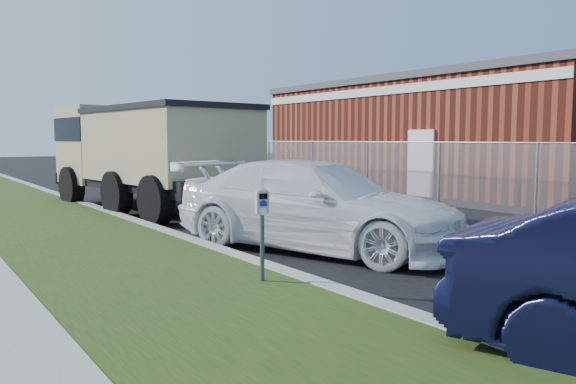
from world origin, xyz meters
TOP-DOWN VIEW (x-y plane):
  - ground at (0.00, 0.00)m, footprint 120.00×120.00m
  - streetside at (-5.57, 2.00)m, footprint 6.12×50.00m
  - chainlink_fence at (6.00, 7.00)m, footprint 0.06×30.06m
  - brick_building at (12.00, 8.00)m, footprint 9.20×14.20m
  - parking_meter at (-3.13, -0.92)m, footprint 0.18×0.14m
  - white_wagon at (-0.92, 0.94)m, footprint 3.90×5.67m
  - dump_truck at (-1.23, 7.99)m, footprint 3.56×7.48m

SIDE VIEW (x-z plane):
  - ground at x=0.00m, z-range 0.00..0.00m
  - streetside at x=-5.57m, z-range -0.01..0.14m
  - white_wagon at x=-0.92m, z-range 0.00..1.52m
  - parking_meter at x=-3.13m, z-range 0.37..1.55m
  - chainlink_fence at x=6.00m, z-range -13.74..16.26m
  - dump_truck at x=-1.23m, z-range 0.18..3.01m
  - brick_building at x=12.00m, z-range 0.04..4.21m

